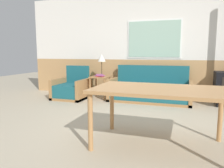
{
  "coord_description": "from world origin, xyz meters",
  "views": [
    {
      "loc": [
        0.78,
        -3.12,
        1.16
      ],
      "look_at": [
        -0.65,
        1.13,
        0.53
      ],
      "focal_mm": 35.0,
      "sensor_mm": 36.0,
      "label": 1
    }
  ],
  "objects_px": {
    "side_table": "(100,81)",
    "couch": "(150,91)",
    "table_lamp": "(102,59)",
    "dining_table": "(159,94)",
    "armchair": "(72,89)"
  },
  "relations": [
    {
      "from": "couch",
      "to": "dining_table",
      "type": "relative_size",
      "value": 1.2
    },
    {
      "from": "side_table",
      "to": "dining_table",
      "type": "relative_size",
      "value": 0.35
    },
    {
      "from": "couch",
      "to": "armchair",
      "type": "bearing_deg",
      "value": -171.44
    },
    {
      "from": "armchair",
      "to": "dining_table",
      "type": "xyz_separation_m",
      "value": [
        2.47,
        -2.26,
        0.43
      ]
    },
    {
      "from": "couch",
      "to": "armchair",
      "type": "distance_m",
      "value": 1.98
    },
    {
      "from": "armchair",
      "to": "dining_table",
      "type": "distance_m",
      "value": 3.37
    },
    {
      "from": "side_table",
      "to": "table_lamp",
      "type": "bearing_deg",
      "value": 78.03
    },
    {
      "from": "couch",
      "to": "table_lamp",
      "type": "bearing_deg",
      "value": 179.75
    },
    {
      "from": "side_table",
      "to": "couch",
      "type": "bearing_deg",
      "value": 3.33
    },
    {
      "from": "dining_table",
      "to": "table_lamp",
      "type": "bearing_deg",
      "value": 124.47
    },
    {
      "from": "couch",
      "to": "side_table",
      "type": "xyz_separation_m",
      "value": [
        -1.27,
        -0.07,
        0.2
      ]
    },
    {
      "from": "couch",
      "to": "table_lamp",
      "type": "distance_m",
      "value": 1.46
    },
    {
      "from": "armchair",
      "to": "table_lamp",
      "type": "bearing_deg",
      "value": 18.78
    },
    {
      "from": "armchair",
      "to": "side_table",
      "type": "bearing_deg",
      "value": 13.57
    },
    {
      "from": "couch",
      "to": "dining_table",
      "type": "bearing_deg",
      "value": -78.74
    }
  ]
}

